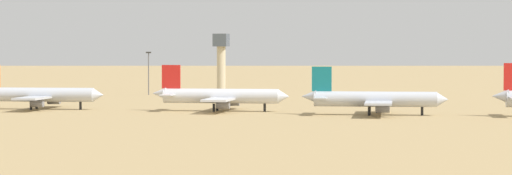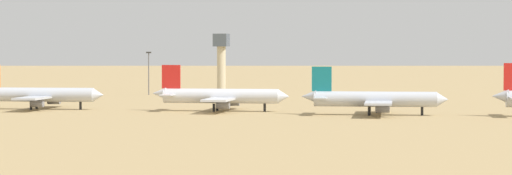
% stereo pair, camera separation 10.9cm
% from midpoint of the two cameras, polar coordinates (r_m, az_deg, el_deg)
% --- Properties ---
extents(ground, '(4000.00, 4000.00, 0.00)m').
position_cam_midpoint_polar(ground, '(257.73, -3.03, -1.42)').
color(ground, tan).
extents(ridge_far_west, '(376.96, 334.88, 132.34)m').
position_cam_midpoint_polar(ridge_far_west, '(1506.77, -11.29, 3.96)').
color(ridge_far_west, slate).
rests_on(ridge_far_west, ground).
extents(ridge_west, '(356.10, 276.20, 110.85)m').
position_cam_midpoint_polar(ridge_west, '(1436.39, 2.04, 3.66)').
color(ridge_west, slate).
rests_on(ridge_west, ground).
extents(parked_jet_orange_3, '(35.23, 29.84, 11.64)m').
position_cam_midpoint_polar(parked_jet_orange_3, '(281.63, -11.68, -0.38)').
color(parked_jet_orange_3, silver).
rests_on(parked_jet_orange_3, ground).
extents(parked_jet_red_4, '(35.39, 29.84, 11.68)m').
position_cam_midpoint_polar(parked_jet_red_4, '(267.66, -1.99, -0.47)').
color(parked_jet_red_4, silver).
rests_on(parked_jet_red_4, ground).
extents(parked_jet_teal_5, '(34.95, 29.57, 11.54)m').
position_cam_midpoint_polar(parked_jet_teal_5, '(253.34, 6.33, -0.63)').
color(parked_jet_teal_5, silver).
rests_on(parked_jet_teal_5, ground).
extents(control_tower, '(5.20, 5.20, 21.39)m').
position_cam_midpoint_polar(control_tower, '(391.70, -1.89, 1.67)').
color(control_tower, '#C6B793').
rests_on(control_tower, ground).
extents(light_pole_west, '(1.80, 0.50, 14.80)m').
position_cam_midpoint_polar(light_pole_west, '(364.71, -5.80, 0.95)').
color(light_pole_west, '#59595E').
rests_on(light_pole_west, ground).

